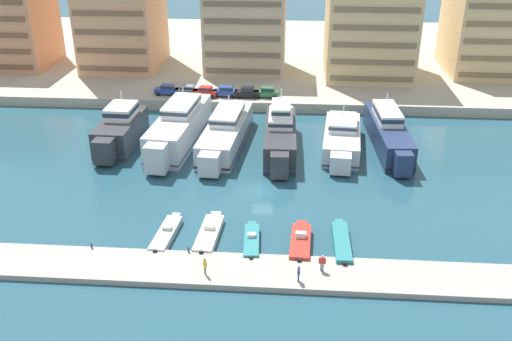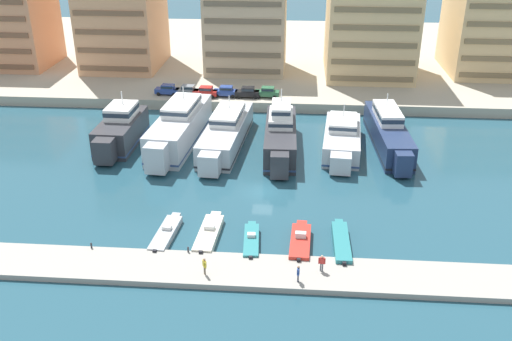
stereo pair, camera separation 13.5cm
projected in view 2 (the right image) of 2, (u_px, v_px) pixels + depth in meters
ground_plane at (262, 192)px, 69.52m from camera, size 400.00×400.00×0.00m
quay_promenade at (281, 55)px, 125.96m from camera, size 180.00×70.00×1.69m
pier_dock at (251, 272)px, 54.16m from camera, size 120.00×5.35×0.58m
yacht_charcoal_far_left at (120, 130)px, 81.67m from camera, size 5.07×15.46×7.41m
yacht_silver_left at (179, 127)px, 82.23m from camera, size 6.57×22.85×7.60m
yacht_silver_mid_left at (226, 132)px, 81.82m from camera, size 6.30×22.53×6.50m
yacht_charcoal_center_left at (281, 135)px, 79.85m from camera, size 4.71×19.62×8.26m
yacht_silver_center at (342, 138)px, 80.46m from camera, size 6.14×17.95×5.98m
yacht_navy_center_right at (388, 132)px, 81.32m from camera, size 5.07×21.73×7.03m
motorboat_grey_far_left at (166, 234)px, 60.15m from camera, size 2.32×7.96×1.11m
motorboat_cream_left at (209, 234)px, 60.08m from camera, size 2.38×8.32×1.24m
motorboat_teal_mid_left at (251, 241)px, 58.71m from camera, size 1.89×7.03×1.18m
motorboat_red_center_left at (300, 242)px, 58.43m from camera, size 2.25×7.55×1.51m
motorboat_teal_center at (341, 243)px, 58.24m from camera, size 1.70×8.33×1.00m
car_blue_far_left at (167, 89)px, 97.75m from camera, size 4.20×2.12×1.80m
car_grey_left at (188, 90)px, 97.34m from camera, size 4.22×2.18×1.80m
car_red_mid_left at (206, 91)px, 96.72m from camera, size 4.21×2.15×1.80m
car_blue_center_left at (226, 91)px, 96.91m from camera, size 4.17×2.06×1.80m
car_black_center at (247, 92)px, 96.47m from camera, size 4.11×1.94×1.80m
car_green_center_right at (267, 92)px, 96.48m from camera, size 4.16×2.04×1.80m
apartment_block_mid_left at (246, 22)px, 108.14m from camera, size 15.38×12.63×20.61m
apartment_block_center_left at (370, 25)px, 106.21m from camera, size 16.20×18.36×20.42m
apartment_block_center at (493, 30)px, 108.48m from camera, size 16.57×17.99×17.64m
pedestrian_near_edge at (298, 272)px, 51.91m from camera, size 0.25×0.66×1.70m
pedestrian_mid_deck at (204, 265)px, 52.90m from camera, size 0.44×0.60×1.75m
pedestrian_far_side at (322, 262)px, 53.38m from camera, size 0.67×0.26×1.73m
bollard_west at (91, 245)px, 57.20m from camera, size 0.20×0.20×0.61m
bollard_west_mid at (188, 249)px, 56.51m from camera, size 0.20×0.20×0.61m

